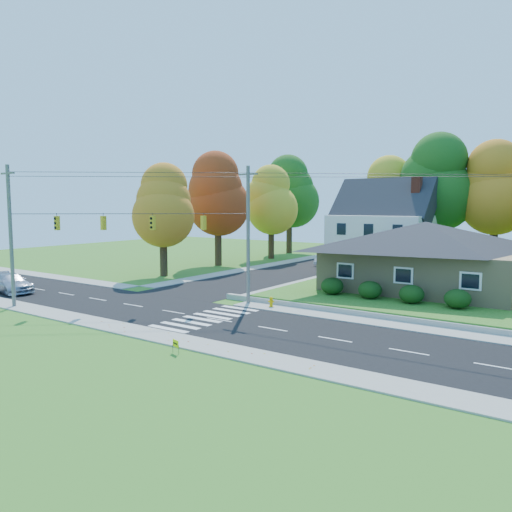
{
  "coord_description": "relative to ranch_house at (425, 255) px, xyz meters",
  "views": [
    {
      "loc": [
        19.51,
        -23.95,
        7.25
      ],
      "look_at": [
        -2.76,
        8.0,
        3.22
      ],
      "focal_mm": 35.0,
      "sensor_mm": 36.0,
      "label": 1
    }
  ],
  "objects": [
    {
      "name": "road_cross",
      "position": [
        -16.0,
        10.0,
        -3.25
      ],
      "size": [
        8.0,
        44.0,
        0.02
      ],
      "primitive_type": "cube",
      "color": "black",
      "rests_on": "ground"
    },
    {
      "name": "ranch_house",
      "position": [
        0.0,
        0.0,
        0.0
      ],
      "size": [
        14.6,
        10.6,
        5.4
      ],
      "color": "tan",
      "rests_on": "lawn"
    },
    {
      "name": "lawn",
      "position": [
        5.0,
        5.0,
        -3.02
      ],
      "size": [
        30.0,
        30.0,
        0.5
      ],
      "primitive_type": "cube",
      "color": "#3D7923",
      "rests_on": "ground"
    },
    {
      "name": "colonial_house",
      "position": [
        -7.96,
        12.0,
        1.32
      ],
      "size": [
        10.4,
        8.4,
        9.6
      ],
      "color": "silver",
      "rests_on": "lawn"
    },
    {
      "name": "tree_lot_2",
      "position": [
        2.0,
        18.0,
        5.7
      ],
      "size": [
        7.28,
        7.28,
        13.56
      ],
      "color": "#3F2A19",
      "rests_on": "lawn"
    },
    {
      "name": "silver_sedan",
      "position": [
        -28.46,
        -18.17,
        -2.48
      ],
      "size": [
        5.53,
        2.77,
        1.54
      ],
      "primitive_type": "imported",
      "rotation": [
        0.0,
        0.0,
        1.45
      ],
      "color": "#A9AABB",
      "rests_on": "road_main"
    },
    {
      "name": "tree_west_0",
      "position": [
        -25.0,
        -4.0,
        3.89
      ],
      "size": [
        6.16,
        6.16,
        11.47
      ],
      "color": "#3F2A19",
      "rests_on": "ground"
    },
    {
      "name": "tree_west_2",
      "position": [
        -25.0,
        16.0,
        4.54
      ],
      "size": [
        6.72,
        6.72,
        12.51
      ],
      "color": "#3F2A19",
      "rests_on": "ground"
    },
    {
      "name": "tree_lot_0",
      "position": [
        -10.0,
        18.0,
        5.04
      ],
      "size": [
        6.72,
        6.72,
        12.51
      ],
      "color": "#3F2A19",
      "rests_on": "lawn"
    },
    {
      "name": "sidewalk_north",
      "position": [
        -8.0,
        -11.0,
        -3.23
      ],
      "size": [
        90.0,
        2.0,
        0.08
      ],
      "primitive_type": "cube",
      "color": "#9C9A90",
      "rests_on": "ground"
    },
    {
      "name": "road_main",
      "position": [
        -8.0,
        -16.0,
        -3.26
      ],
      "size": [
        90.0,
        8.0,
        0.02
      ],
      "primitive_type": "cube",
      "color": "black",
      "rests_on": "ground"
    },
    {
      "name": "white_car",
      "position": [
        -14.81,
        13.69,
        -2.48
      ],
      "size": [
        2.86,
        4.95,
        1.54
      ],
      "primitive_type": "imported",
      "rotation": [
        0.0,
        0.0,
        -0.28
      ],
      "color": "silver",
      "rests_on": "road_cross"
    },
    {
      "name": "hedge_row",
      "position": [
        -0.5,
        -6.2,
        -2.13
      ],
      "size": [
        10.7,
        1.7,
        1.27
      ],
      "color": "#163A10",
      "rests_on": "lawn"
    },
    {
      "name": "tree_west_3",
      "position": [
        -27.0,
        24.0,
        5.85
      ],
      "size": [
        7.84,
        7.84,
        14.6
      ],
      "color": "#3F2A19",
      "rests_on": "ground"
    },
    {
      "name": "fire_hydrant",
      "position": [
        -7.41,
        -10.93,
        -2.89
      ],
      "size": [
        0.45,
        0.35,
        0.78
      ],
      "color": "#D4A000",
      "rests_on": "ground"
    },
    {
      "name": "sidewalk_south",
      "position": [
        -8.0,
        -21.0,
        -3.23
      ],
      "size": [
        90.0,
        2.0,
        0.08
      ],
      "primitive_type": "cube",
      "color": "#9C9A90",
      "rests_on": "ground"
    },
    {
      "name": "yard_sign",
      "position": [
        -5.3,
        -22.7,
        -2.79
      ],
      "size": [
        0.52,
        0.19,
        0.67
      ],
      "color": "black",
      "rests_on": "ground"
    },
    {
      "name": "tree_west_1",
      "position": [
        -26.0,
        6.0,
        5.2
      ],
      "size": [
        7.28,
        7.28,
        13.56
      ],
      "color": "#3F2A19",
      "rests_on": "ground"
    },
    {
      "name": "ground",
      "position": [
        -8.0,
        -16.0,
        -3.27
      ],
      "size": [
        120.0,
        120.0,
        0.0
      ],
      "primitive_type": "plane",
      "color": "#3D7923"
    },
    {
      "name": "tree_lot_1",
      "position": [
        -4.0,
        17.0,
        6.35
      ],
      "size": [
        7.84,
        7.84,
        14.6
      ],
      "color": "#3F2A19",
      "rests_on": "lawn"
    },
    {
      "name": "traffic_infrastructure",
      "position": [
        -8.15,
        -14.65,
        1.88
      ],
      "size": [
        38.1,
        10.66,
        10.0
      ],
      "color": "#666059",
      "rests_on": "ground"
    }
  ]
}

